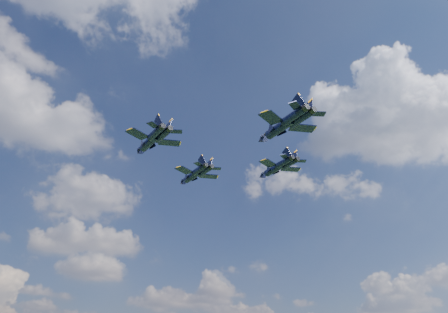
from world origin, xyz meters
The scene contains 4 objects.
jet_lead centered at (-3.28, 26.15, 62.14)m, with size 12.46×16.16×3.84m.
jet_left centered at (-21.15, 5.75, 58.60)m, with size 11.84×15.33×3.65m.
jet_right centered at (11.96, 10.26, 60.82)m, with size 11.82×15.21×3.63m.
jet_slot centered at (0.69, -9.40, 59.79)m, with size 13.39×17.26×4.12m.
Camera 1 is at (-42.55, -72.67, 17.61)m, focal length 35.00 mm.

